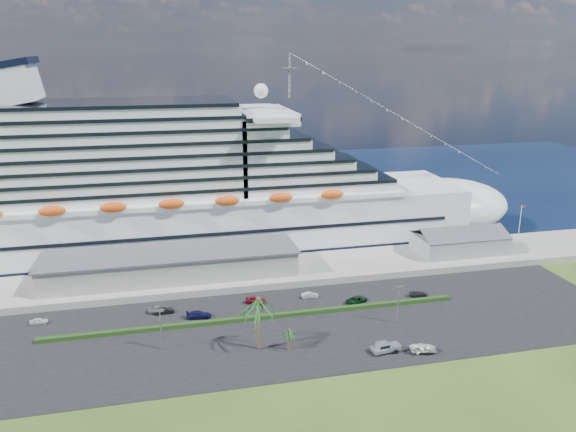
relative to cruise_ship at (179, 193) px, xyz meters
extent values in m
plane|color=#2C4918|center=(21.53, -64.00, -16.69)|extent=(420.00, 420.00, 0.00)
cube|color=black|center=(21.53, -53.00, -16.63)|extent=(140.00, 38.00, 0.12)
cube|color=gray|center=(21.53, -24.00, -15.79)|extent=(240.00, 20.00, 1.80)
cube|color=black|center=(21.53, 66.00, -16.68)|extent=(420.00, 160.00, 0.02)
cube|color=silver|center=(1.53, 0.00, -8.69)|extent=(160.00, 30.00, 16.00)
ellipsoid|color=silver|center=(81.53, 0.00, -8.69)|extent=(40.00, 30.00, 16.00)
cube|color=black|center=(1.53, 0.00, -15.49)|extent=(164.00, 30.60, 2.40)
cube|color=silver|center=(-10.47, 0.00, 12.91)|extent=(128.00, 26.00, 24.80)
cube|color=silver|center=(24.33, 0.00, 20.71)|extent=(14.00, 38.00, 3.20)
cube|color=silver|center=(-38.47, 0.00, 30.31)|extent=(11.58, 14.00, 11.58)
cylinder|color=gray|center=(31.53, 0.00, 31.31)|extent=(0.70, 0.70, 12.00)
ellipsoid|color=#D74B14|center=(-2.47, -15.80, 1.11)|extent=(90.00, 2.40, 2.60)
ellipsoid|color=#D74B14|center=(-2.47, 15.80, 1.11)|extent=(90.00, 2.40, 2.60)
cube|color=black|center=(1.53, 0.00, -7.89)|extent=(144.00, 30.40, 0.90)
cube|color=gray|center=(-3.47, -24.00, -11.89)|extent=(60.00, 14.00, 6.00)
cube|color=#4C4C54|center=(-3.47, -24.00, -8.79)|extent=(61.00, 15.00, 0.40)
cube|color=gray|center=(73.53, -24.00, -12.49)|extent=(24.00, 12.00, 4.80)
cube|color=#4C4C54|center=(73.53, -27.00, -8.89)|extent=(24.00, 6.31, 2.74)
cube|color=#4C4C54|center=(73.53, -21.00, -8.89)|extent=(24.00, 6.31, 2.74)
cylinder|color=silver|center=(91.53, -24.00, -8.89)|extent=(0.16, 0.16, 12.00)
cube|color=red|center=(92.03, -24.00, -3.29)|extent=(1.00, 0.04, 0.70)
cube|color=black|center=(13.53, -48.00, -16.12)|extent=(88.00, 1.10, 0.90)
cylinder|color=gray|center=(-6.47, -56.00, -12.57)|extent=(0.24, 0.24, 8.00)
cube|color=gray|center=(-6.47, -56.00, -8.47)|extent=(1.60, 0.35, 0.35)
cylinder|color=gray|center=(41.53, -56.00, -12.57)|extent=(0.24, 0.24, 8.00)
cube|color=gray|center=(41.53, -56.00, -8.47)|extent=(1.60, 0.35, 0.35)
cylinder|color=#47301E|center=(11.53, -60.00, -11.44)|extent=(0.54, 0.54, 10.50)
sphere|color=#47301E|center=(11.53, -60.00, -6.19)|extent=(0.98, 0.98, 0.98)
cylinder|color=#47301E|center=(17.03, -61.50, -14.59)|extent=(0.35, 0.35, 4.20)
sphere|color=#47301E|center=(17.03, -61.50, -12.49)|extent=(0.73, 0.73, 0.73)
imported|color=silver|center=(-31.25, -39.55, -15.96)|extent=(3.69, 1.68, 1.23)
imported|color=black|center=(-5.71, -40.72, -15.91)|extent=(4.16, 1.83, 1.33)
imported|color=gray|center=(-6.89, -39.69, -15.94)|extent=(4.59, 2.15, 1.27)
imported|color=#131543|center=(1.37, -44.42, -15.81)|extent=(5.49, 2.74, 1.53)
imported|color=maroon|center=(14.33, -40.08, -15.79)|extent=(4.94, 3.14, 1.57)
imported|color=#B4B6BC|center=(27.02, -40.09, -15.93)|extent=(4.01, 1.77, 1.28)
imported|color=black|center=(36.60, -44.94, -15.85)|extent=(5.78, 4.40, 1.46)
imported|color=#24242A|center=(51.61, -44.96, -15.96)|extent=(4.41, 2.26, 1.22)
cylinder|color=black|center=(32.67, -67.54, -16.17)|extent=(0.84, 0.39, 0.81)
cylinder|color=black|center=(32.67, -65.60, -16.17)|extent=(0.84, 0.39, 0.81)
cylinder|color=black|center=(36.23, -67.54, -16.17)|extent=(0.84, 0.39, 0.81)
cylinder|color=black|center=(36.23, -65.60, -16.17)|extent=(0.84, 0.39, 0.81)
cube|color=#A6A9AD|center=(34.61, -66.57, -15.81)|extent=(5.71, 2.73, 0.71)
cube|color=#A6A9AD|center=(36.08, -66.57, -15.40)|extent=(2.68, 2.28, 0.56)
cube|color=#A6A9AD|center=(33.89, -66.57, -15.10)|extent=(2.47, 2.21, 0.97)
cube|color=black|center=(33.89, -66.57, -15.00)|extent=(2.28, 2.23, 0.56)
cube|color=#A6A9AD|center=(32.26, -66.57, -15.61)|extent=(1.16, 2.04, 0.36)
cube|color=gray|center=(41.36, -68.47, -16.00)|extent=(5.00, 2.54, 0.12)
cylinder|color=gray|center=(39.19, -68.47, -16.00)|extent=(2.26, 0.46, 0.08)
cylinder|color=black|center=(41.78, -69.40, -16.24)|extent=(0.69, 0.34, 0.66)
cylinder|color=black|center=(41.78, -67.53, -16.24)|extent=(0.69, 0.34, 0.66)
imported|color=white|center=(41.36, -68.47, -15.40)|extent=(5.81, 4.58, 1.09)
camera|label=1|loc=(-4.61, -153.86, 38.26)|focal=35.00mm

